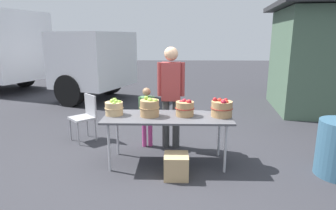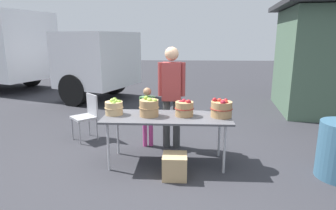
{
  "view_description": "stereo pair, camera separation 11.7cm",
  "coord_description": "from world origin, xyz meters",
  "px_view_note": "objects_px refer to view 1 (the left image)",
  "views": [
    {
      "loc": [
        0.12,
        -4.08,
        1.9
      ],
      "look_at": [
        0.0,
        0.3,
        0.85
      ],
      "focal_mm": 30.27,
      "sensor_mm": 36.0,
      "label": 1
    },
    {
      "loc": [
        0.23,
        -4.07,
        1.9
      ],
      "look_at": [
        0.0,
        0.3,
        0.85
      ],
      "focal_mm": 30.27,
      "sensor_mm": 36.0,
      "label": 2
    }
  ],
  "objects_px": {
    "box_truck": "(8,49)",
    "apple_basket_red_0": "(185,108)",
    "child_customer": "(147,112)",
    "folding_chair": "(86,114)",
    "vendor_adult": "(171,90)",
    "apple_basket_green_0": "(114,108)",
    "apple_basket_green_1": "(150,107)",
    "produce_crate": "(176,166)",
    "apple_basket_red_1": "(222,108)",
    "market_table": "(167,119)"
  },
  "relations": [
    {
      "from": "apple_basket_green_0",
      "to": "vendor_adult",
      "type": "bearing_deg",
      "value": 35.47
    },
    {
      "from": "market_table",
      "to": "apple_basket_green_0",
      "type": "distance_m",
      "value": 0.82
    },
    {
      "from": "apple_basket_green_1",
      "to": "produce_crate",
      "type": "xyz_separation_m",
      "value": [
        0.4,
        -0.46,
        -0.72
      ]
    },
    {
      "from": "apple_basket_red_0",
      "to": "box_truck",
      "type": "height_order",
      "value": "box_truck"
    },
    {
      "from": "apple_basket_red_1",
      "to": "market_table",
      "type": "bearing_deg",
      "value": -179.36
    },
    {
      "from": "market_table",
      "to": "child_customer",
      "type": "relative_size",
      "value": 1.79
    },
    {
      "from": "vendor_adult",
      "to": "folding_chair",
      "type": "distance_m",
      "value": 1.71
    },
    {
      "from": "box_truck",
      "to": "produce_crate",
      "type": "relative_size",
      "value": 23.79
    },
    {
      "from": "apple_basket_green_1",
      "to": "box_truck",
      "type": "distance_m",
      "value": 7.95
    },
    {
      "from": "box_truck",
      "to": "apple_basket_red_1",
      "type": "bearing_deg",
      "value": -20.33
    },
    {
      "from": "apple_basket_green_0",
      "to": "apple_basket_green_1",
      "type": "xyz_separation_m",
      "value": [
        0.54,
        -0.06,
        0.02
      ]
    },
    {
      "from": "market_table",
      "to": "produce_crate",
      "type": "height_order",
      "value": "market_table"
    },
    {
      "from": "folding_chair",
      "to": "vendor_adult",
      "type": "bearing_deg",
      "value": 35.18
    },
    {
      "from": "apple_basket_green_1",
      "to": "folding_chair",
      "type": "distance_m",
      "value": 1.67
    },
    {
      "from": "market_table",
      "to": "vendor_adult",
      "type": "relative_size",
      "value": 1.09
    },
    {
      "from": "vendor_adult",
      "to": "market_table",
      "type": "bearing_deg",
      "value": 88.02
    },
    {
      "from": "apple_basket_red_1",
      "to": "folding_chair",
      "type": "bearing_deg",
      "value": 157.74
    },
    {
      "from": "child_customer",
      "to": "box_truck",
      "type": "height_order",
      "value": "box_truck"
    },
    {
      "from": "folding_chair",
      "to": "apple_basket_red_1",
      "type": "bearing_deg",
      "value": 24.29
    },
    {
      "from": "market_table",
      "to": "box_truck",
      "type": "bearing_deg",
      "value": 134.77
    },
    {
      "from": "apple_basket_green_0",
      "to": "apple_basket_green_1",
      "type": "height_order",
      "value": "apple_basket_green_1"
    },
    {
      "from": "apple_basket_red_1",
      "to": "child_customer",
      "type": "relative_size",
      "value": 0.31
    },
    {
      "from": "child_customer",
      "to": "apple_basket_green_0",
      "type": "bearing_deg",
      "value": 42.44
    },
    {
      "from": "folding_chair",
      "to": "produce_crate",
      "type": "bearing_deg",
      "value": 6.05
    },
    {
      "from": "vendor_adult",
      "to": "folding_chair",
      "type": "height_order",
      "value": "vendor_adult"
    },
    {
      "from": "box_truck",
      "to": "produce_crate",
      "type": "distance_m",
      "value": 8.64
    },
    {
      "from": "apple_basket_green_0",
      "to": "folding_chair",
      "type": "relative_size",
      "value": 0.33
    },
    {
      "from": "folding_chair",
      "to": "produce_crate",
      "type": "height_order",
      "value": "folding_chair"
    },
    {
      "from": "box_truck",
      "to": "apple_basket_red_0",
      "type": "bearing_deg",
      "value": -22.73
    },
    {
      "from": "market_table",
      "to": "folding_chair",
      "type": "relative_size",
      "value": 2.21
    },
    {
      "from": "apple_basket_green_1",
      "to": "folding_chair",
      "type": "xyz_separation_m",
      "value": [
        -1.29,
        0.98,
        -0.38
      ]
    },
    {
      "from": "apple_basket_red_0",
      "to": "child_customer",
      "type": "xyz_separation_m",
      "value": [
        -0.64,
        0.65,
        -0.24
      ]
    },
    {
      "from": "apple_basket_red_1",
      "to": "child_customer",
      "type": "xyz_separation_m",
      "value": [
        -1.18,
        0.67,
        -0.25
      ]
    },
    {
      "from": "apple_basket_green_1",
      "to": "folding_chair",
      "type": "bearing_deg",
      "value": 142.8
    },
    {
      "from": "child_customer",
      "to": "box_truck",
      "type": "bearing_deg",
      "value": -56.9
    },
    {
      "from": "apple_basket_green_0",
      "to": "apple_basket_green_1",
      "type": "relative_size",
      "value": 0.94
    },
    {
      "from": "apple_basket_green_0",
      "to": "apple_basket_red_0",
      "type": "xyz_separation_m",
      "value": [
        1.07,
        -0.02,
        0.0
      ]
    },
    {
      "from": "apple_basket_red_0",
      "to": "apple_basket_red_1",
      "type": "distance_m",
      "value": 0.55
    },
    {
      "from": "market_table",
      "to": "vendor_adult",
      "type": "bearing_deg",
      "value": 86.32
    },
    {
      "from": "apple_basket_red_0",
      "to": "produce_crate",
      "type": "height_order",
      "value": "apple_basket_red_0"
    },
    {
      "from": "folding_chair",
      "to": "produce_crate",
      "type": "distance_m",
      "value": 2.25
    },
    {
      "from": "apple_basket_green_1",
      "to": "apple_basket_red_0",
      "type": "relative_size",
      "value": 1.05
    },
    {
      "from": "apple_basket_red_0",
      "to": "folding_chair",
      "type": "xyz_separation_m",
      "value": [
        -1.82,
        0.95,
        -0.36
      ]
    },
    {
      "from": "apple_basket_green_1",
      "to": "child_customer",
      "type": "bearing_deg",
      "value": 99.4
    },
    {
      "from": "child_customer",
      "to": "folding_chair",
      "type": "relative_size",
      "value": 1.23
    },
    {
      "from": "vendor_adult",
      "to": "apple_basket_red_1",
      "type": "bearing_deg",
      "value": 141.46
    },
    {
      "from": "market_table",
      "to": "apple_basket_green_1",
      "type": "bearing_deg",
      "value": -178.78
    },
    {
      "from": "apple_basket_red_1",
      "to": "produce_crate",
      "type": "relative_size",
      "value": 0.98
    },
    {
      "from": "apple_basket_green_1",
      "to": "apple_basket_red_0",
      "type": "bearing_deg",
      "value": 3.87
    },
    {
      "from": "folding_chair",
      "to": "apple_basket_red_0",
      "type": "bearing_deg",
      "value": 19.04
    }
  ]
}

